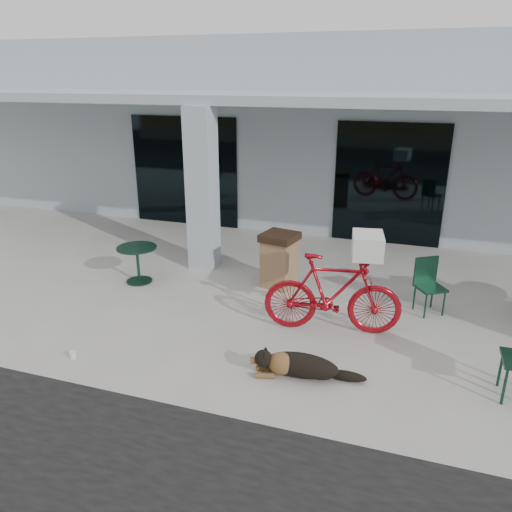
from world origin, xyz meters
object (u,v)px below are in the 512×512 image
(cafe_table_near, at_px, (138,265))
(trash_receptacle, at_px, (279,260))
(bicycle, at_px, (332,294))
(cafe_chair_far_a, at_px, (431,287))
(dog, at_px, (302,364))

(cafe_table_near, height_order, trash_receptacle, trash_receptacle)
(bicycle, bearing_deg, trash_receptacle, 31.35)
(cafe_table_near, relative_size, cafe_chair_far_a, 0.81)
(dog, bearing_deg, trash_receptacle, 96.34)
(cafe_table_near, xyz_separation_m, cafe_chair_far_a, (5.13, 0.36, 0.11))
(cafe_chair_far_a, bearing_deg, dog, -154.69)
(trash_receptacle, bearing_deg, dog, -68.25)
(trash_receptacle, bearing_deg, cafe_chair_far_a, -6.58)
(cafe_chair_far_a, distance_m, trash_receptacle, 2.62)
(cafe_chair_far_a, bearing_deg, bicycle, -174.41)
(bicycle, bearing_deg, cafe_chair_far_a, -61.14)
(bicycle, relative_size, trash_receptacle, 2.02)
(bicycle, height_order, trash_receptacle, bicycle)
(bicycle, xyz_separation_m, cafe_table_near, (-3.74, 0.74, -0.26))
(trash_receptacle, bearing_deg, cafe_table_near, -165.42)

